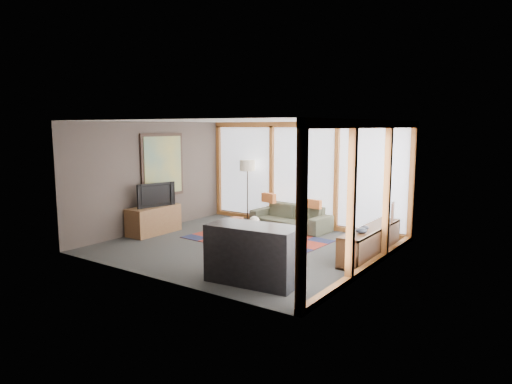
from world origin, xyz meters
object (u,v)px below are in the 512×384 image
Objects in this scene: floor_lamp at (247,191)px; bar_counter at (254,254)px; coffee_table at (249,234)px; tv_console at (154,220)px; bookshelf at (370,242)px; sofa at (290,217)px; television at (154,195)px.

floor_lamp is 1.10× the size of bar_counter.
coffee_table is 2.50m from bar_counter.
bar_counter reaches higher than tv_console.
floor_lamp is at bearing 120.54° from bar_counter.
bookshelf reaches higher than coffee_table.
bookshelf is (3.90, -1.35, -0.53)m from floor_lamp.
sofa is 2.75m from bookshelf.
tv_console is at bearing -111.62° from floor_lamp.
coffee_table is at bearing -168.52° from bookshelf.
coffee_table is (-0.03, -1.69, -0.09)m from sofa.
bar_counter is (1.51, -1.98, 0.26)m from coffee_table.
sofa is at bearing 43.36° from tv_console.
bar_counter reaches higher than bookshelf.
floor_lamp is 4.17m from bookshelf.
bookshelf is (2.49, -1.18, -0.01)m from sofa.
tv_console reaches higher than bookshelf.
coffee_table is 2.50m from television.
television is (-2.34, -0.52, 0.72)m from coffee_table.
floor_lamp is 2.40m from coffee_table.
television is at bearing -167.97° from bookshelf.
television is (0.01, 0.03, 0.60)m from tv_console.
bar_counter is (2.90, -3.84, -0.34)m from floor_lamp.
coffee_table is 2.41m from tv_console.
sofa is 2.07× the size of television.
sofa is 1.69m from coffee_table.
tv_console is (-2.37, -2.24, 0.03)m from sofa.
bar_counter is at bearing -62.34° from sofa.
sofa is 3.27m from tv_console.
coffee_table is 0.95× the size of tv_console.
floor_lamp is 1.67× the size of television.
tv_console is 1.33× the size of television.
coffee_table is 2.57m from bookshelf.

